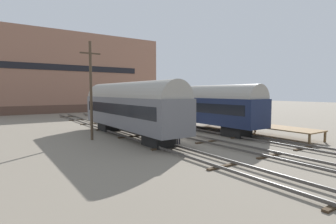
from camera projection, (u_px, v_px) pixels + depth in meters
The scene contains 11 objects.
ground_plane at pixel (186, 137), 24.75m from camera, with size 200.00×200.00×0.00m, color slate.
track_left at pixel (147, 140), 22.34m from camera, with size 2.60×60.00×0.26m.
track_middle at pixel (186, 136), 24.73m from camera, with size 2.60×60.00×0.26m.
track_right at pixel (218, 132), 27.13m from camera, with size 2.60×60.00×0.26m.
train_car_grey at pixel (129, 106), 24.80m from camera, with size 3.06×15.90×5.20m.
train_car_navy at pixel (201, 105), 29.17m from camera, with size 2.87×15.81×4.98m.
station_platform at pixel (248, 124), 27.35m from camera, with size 2.85×14.47×1.00m.
bench at pixel (252, 119), 26.72m from camera, with size 1.40×0.40×0.91m.
person_worker at pixel (179, 131), 21.28m from camera, with size 0.32×0.32×1.86m.
utility_pole at pixel (91, 89), 23.06m from camera, with size 1.80×0.24×8.68m.
warehouse_building at pixel (67, 74), 57.64m from camera, with size 39.54×10.60×16.58m.
Camera 1 is at (-15.20, -19.28, 4.27)m, focal length 28.00 mm.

